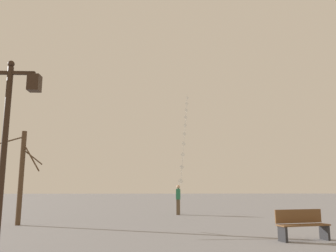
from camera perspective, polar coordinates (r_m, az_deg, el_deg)
ground_plane at (r=21.17m, az=-3.07°, el=-14.31°), size 160.00×160.00×0.00m
twin_lantern_lamp_post at (r=9.03m, az=-25.01°, el=1.38°), size 1.46×0.28×4.58m
kite_train at (r=30.26m, az=2.72°, el=-1.51°), size 2.38×15.95×11.68m
kite_flyer at (r=20.70m, az=1.70°, el=-11.91°), size 0.29×0.62×1.71m
bare_tree at (r=16.17m, az=-23.01°, el=-7.47°), size 2.14×1.08×3.97m
park_bench at (r=11.39m, az=21.19°, el=-14.92°), size 1.66×0.81×0.89m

